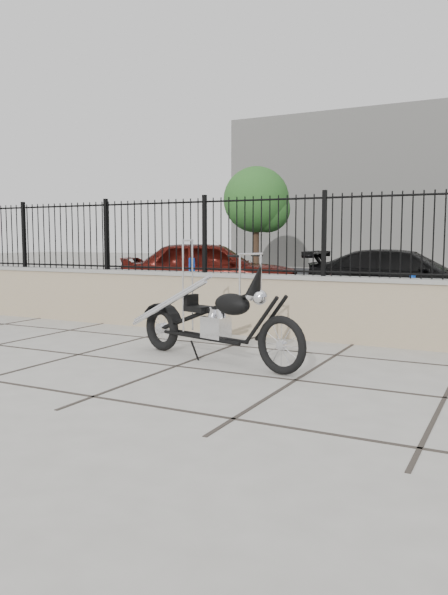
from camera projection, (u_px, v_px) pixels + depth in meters
ground_plane at (176, 366)px, 6.87m from camera, size 90.00×90.00×0.00m
parking_lot at (390, 288)px, 17.93m from camera, size 30.00×30.00×0.00m
retaining_wall at (261, 305)px, 9.03m from camera, size 14.00×0.36×0.96m
iron_fence at (261, 235)px, 8.92m from camera, size 14.00×0.08×1.20m
background_building at (447, 190)px, 29.91m from camera, size 22.00×6.00×8.00m
chopper_motorcycle at (213, 300)px, 7.09m from camera, size 2.57×1.15×1.53m
car_red at (211, 270)px, 14.21m from camera, size 4.70×3.35×1.49m
car_black at (404, 278)px, 12.97m from camera, size 4.42×1.93×1.26m
bollard_a at (192, 283)px, 12.47m from camera, size 0.16×0.16×1.10m
bollard_b at (412, 298)px, 10.54m from camera, size 0.12×0.12×0.87m
tree_left at (256, 197)px, 24.31m from camera, size 2.76×2.76×4.66m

